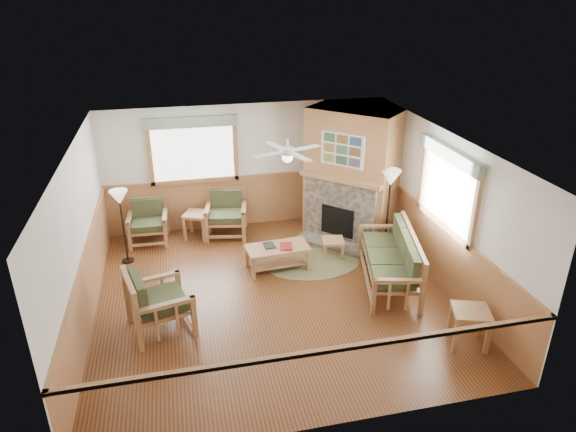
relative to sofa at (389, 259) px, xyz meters
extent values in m
cube|color=brown|center=(-2.07, 0.04, -0.48)|extent=(6.00, 6.00, 0.01)
cube|color=white|center=(-2.07, 0.04, 2.22)|extent=(6.00, 6.00, 0.01)
cube|color=white|center=(-2.07, 3.04, 0.87)|extent=(6.00, 0.02, 2.70)
cube|color=white|center=(-2.07, -2.96, 0.87)|extent=(6.00, 0.02, 2.70)
cube|color=white|center=(-5.07, 0.04, 0.87)|extent=(0.02, 6.00, 2.70)
cube|color=white|center=(0.93, 0.04, 0.87)|extent=(0.02, 6.00, 2.70)
cylinder|color=brown|center=(-1.13, 0.94, -0.47)|extent=(2.40, 2.40, 0.01)
cube|color=maroon|center=(-1.68, 0.86, 0.02)|extent=(0.27, 0.33, 0.03)
cube|color=#272821|center=(-1.98, 0.98, 0.01)|extent=(0.22, 0.28, 0.03)
camera|label=1|loc=(-3.52, -7.38, 4.45)|focal=32.00mm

